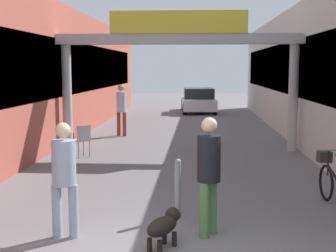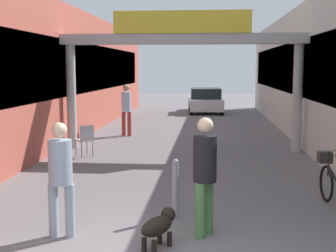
# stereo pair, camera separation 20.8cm
# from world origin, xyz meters

# --- Properties ---
(storefront_left) EXTENTS (3.00, 26.00, 4.41)m
(storefront_left) POSITION_xyz_m (-5.09, 11.00, 2.21)
(storefront_left) COLOR #B25142
(storefront_left) RESTS_ON ground_plane
(arcade_sign_gateway) EXTENTS (7.40, 0.47, 4.06)m
(arcade_sign_gateway) POSITION_xyz_m (0.00, 8.87, 2.85)
(arcade_sign_gateway) COLOR #B2B2B2
(arcade_sign_gateway) RESTS_ON ground_plane
(pedestrian_with_dog) EXTENTS (0.46, 0.46, 1.74)m
(pedestrian_with_dog) POSITION_xyz_m (0.75, 1.71, 1.00)
(pedestrian_with_dog) COLOR #4C7F47
(pedestrian_with_dog) RESTS_ON ground_plane
(pedestrian_companion) EXTENTS (0.39, 0.36, 1.67)m
(pedestrian_companion) POSITION_xyz_m (-1.31, 1.49, 0.96)
(pedestrian_companion) COLOR #8C9EB2
(pedestrian_companion) RESTS_ON ground_plane
(pedestrian_carrying_crate) EXTENTS (0.45, 0.45, 1.85)m
(pedestrian_carrying_crate) POSITION_xyz_m (-2.15, 11.59, 1.07)
(pedestrian_carrying_crate) COLOR #99332D
(pedestrian_carrying_crate) RESTS_ON ground_plane
(dog_on_leash) EXTENTS (0.54, 0.72, 0.51)m
(dog_on_leash) POSITION_xyz_m (0.14, 1.18, 0.32)
(dog_on_leash) COLOR black
(dog_on_leash) RESTS_ON ground_plane
(bicycle_black_second) EXTENTS (0.46, 1.69, 0.98)m
(bicycle_black_second) POSITION_xyz_m (2.99, 3.27, 0.44)
(bicycle_black_second) COLOR black
(bicycle_black_second) RESTS_ON ground_plane
(bollard_post_metal) EXTENTS (0.10, 0.10, 0.98)m
(bollard_post_metal) POSITION_xyz_m (0.27, 2.49, 0.50)
(bollard_post_metal) COLOR gray
(bollard_post_metal) RESTS_ON ground_plane
(cafe_chair_aluminium_nearer) EXTENTS (0.56, 0.56, 0.89)m
(cafe_chair_aluminium_nearer) POSITION_xyz_m (-2.56, 7.48, 0.54)
(cafe_chair_aluminium_nearer) COLOR gray
(cafe_chair_aluminium_nearer) RESTS_ON ground_plane
(parked_car_white) EXTENTS (1.99, 4.10, 1.33)m
(parked_car_white) POSITION_xyz_m (0.59, 20.85, 0.64)
(parked_car_white) COLOR silver
(parked_car_white) RESTS_ON ground_plane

